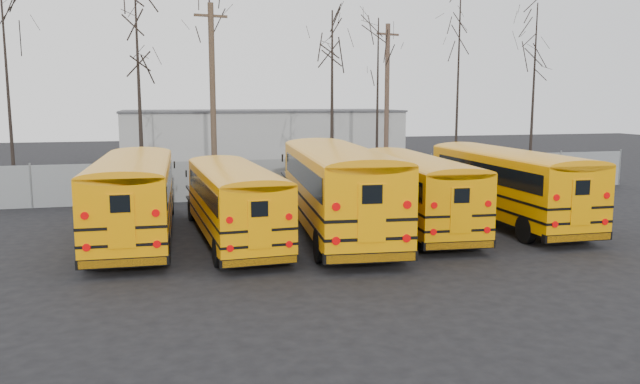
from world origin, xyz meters
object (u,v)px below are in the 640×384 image
object	(u,v)px
bus_b	(233,196)
utility_pole_left	(213,97)
bus_d	(414,185)
bus_c	(336,182)
bus_a	(134,191)
utility_pole_right	(387,99)
bus_e	(505,179)

from	to	relation	value
bus_b	utility_pole_left	bearing A→B (deg)	85.17
bus_d	bus_b	bearing A→B (deg)	-171.33
bus_b	bus_d	xyz separation A→B (m)	(7.03, 0.52, 0.07)
bus_c	bus_d	bearing A→B (deg)	10.56
bus_a	bus_c	bearing A→B (deg)	-5.22
utility_pole_right	bus_b	bearing A→B (deg)	-144.28
bus_c	utility_pole_right	distance (m)	18.40
bus_d	utility_pole_right	bearing A→B (deg)	77.85
utility_pole_left	utility_pole_right	xyz separation A→B (m)	(11.42, 4.26, -0.13)
bus_b	bus_a	bearing A→B (deg)	158.73
utility_pole_left	bus_c	bearing A→B (deg)	-85.28
utility_pole_left	utility_pole_right	bearing A→B (deg)	9.23
utility_pole_left	bus_d	bearing A→B (deg)	-71.68
bus_c	utility_pole_left	distance (m)	12.92
bus_a	bus_b	bearing A→B (deg)	-16.23
bus_a	utility_pole_right	xyz separation A→B (m)	(15.18, 15.40, 3.19)
bus_e	utility_pole_left	size ratio (longest dim) A/B	1.11
bus_a	bus_e	world-z (taller)	bus_a
bus_b	bus_d	bearing A→B (deg)	1.13
bus_c	bus_a	bearing A→B (deg)	177.84
bus_e	utility_pole_left	bearing A→B (deg)	133.88
bus_a	bus_c	distance (m)	7.26
bus_b	utility_pole_right	size ratio (longest dim) A/B	1.04
bus_a	bus_d	size ratio (longest dim) A/B	1.05
bus_b	utility_pole_right	xyz separation A→B (m)	(11.80, 16.51, 3.36)
bus_a	utility_pole_left	distance (m)	12.22
bus_a	bus_b	xyz separation A→B (m)	(3.39, -1.11, -0.17)
bus_b	utility_pole_right	bearing A→B (deg)	51.37
bus_b	bus_c	bearing A→B (deg)	0.00
bus_a	bus_c	size ratio (longest dim) A/B	0.91
bus_a	bus_b	world-z (taller)	bus_a
bus_b	bus_d	distance (m)	7.04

